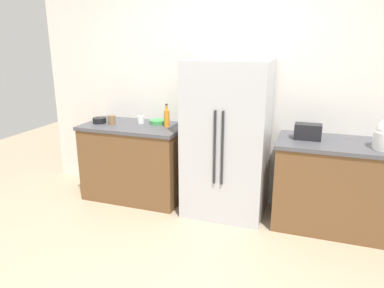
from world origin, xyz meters
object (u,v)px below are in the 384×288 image
object	(u,v)px
refrigerator	(227,139)
bottle_a	(167,118)
toaster	(308,132)
cup_a	(141,120)
bowl_a	(100,120)
bowl_b	(158,122)
cup_b	(112,120)

from	to	relation	value
refrigerator	bottle_a	distance (m)	0.76
toaster	cup_a	distance (m)	1.93
bowl_a	bowl_b	xyz separation A→B (m)	(0.68, 0.20, -0.01)
refrigerator	bowl_b	world-z (taller)	refrigerator
bottle_a	bowl_b	size ratio (longest dim) A/B	1.37
cup_a	cup_b	xyz separation A→B (m)	(-0.31, -0.16, 0.01)
bottle_a	cup_b	distance (m)	0.68
bowl_a	bowl_b	bearing A→B (deg)	16.42
bowl_a	bowl_b	size ratio (longest dim) A/B	0.83
bottle_a	bowl_a	bearing A→B (deg)	-173.27
toaster	cup_b	world-z (taller)	toaster
bowl_b	bowl_a	bearing A→B (deg)	-163.58
toaster	cup_a	world-z (taller)	toaster
bowl_a	refrigerator	bearing A→B (deg)	1.23
toaster	cup_a	bearing A→B (deg)	177.56
refrigerator	bottle_a	bearing A→B (deg)	174.91
cup_a	bowl_a	world-z (taller)	cup_a
cup_b	bowl_a	world-z (taller)	cup_b
bottle_a	bowl_a	size ratio (longest dim) A/B	1.65
refrigerator	toaster	distance (m)	0.84
refrigerator	toaster	xyz separation A→B (m)	(0.83, 0.03, 0.15)
bottle_a	cup_b	bearing A→B (deg)	-170.64
bowl_b	toaster	bearing A→B (deg)	-4.52
refrigerator	cup_b	world-z (taller)	refrigerator
cup_b	bowl_b	world-z (taller)	cup_b
toaster	bottle_a	bearing A→B (deg)	178.71
cup_b	bowl_b	distance (m)	0.55
cup_a	refrigerator	bearing A→B (deg)	-5.85
refrigerator	bowl_a	bearing A→B (deg)	-178.77
toaster	cup_b	distance (m)	2.24
cup_a	bowl_b	distance (m)	0.21
toaster	refrigerator	bearing A→B (deg)	-177.89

